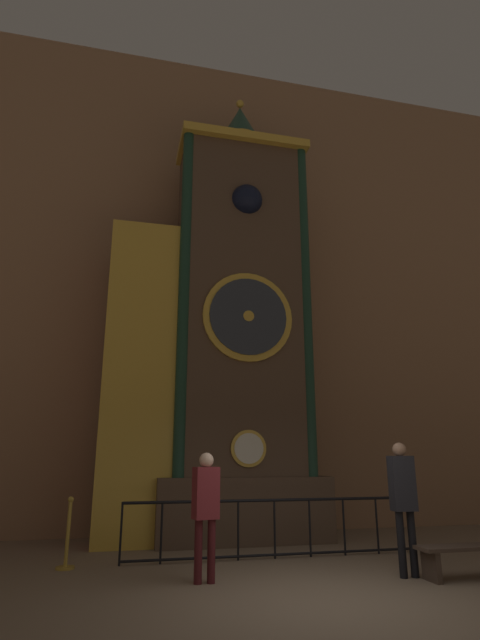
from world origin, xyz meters
TOP-DOWN VIEW (x-y plane):
  - ground_plane at (0.00, 0.00)m, footprint 28.00×28.00m
  - cathedral_back_wall at (-0.09, 5.84)m, footprint 24.00×0.32m
  - clock_tower at (-0.53, 4.57)m, footprint 4.69×1.81m
  - railing_fence at (0.09, 2.66)m, footprint 5.12×0.05m
  - visitor_near at (-1.35, 1.23)m, footprint 0.38×0.28m
  - visitor_far at (1.51, 0.90)m, footprint 0.36×0.26m
  - stanchion_post at (-3.25, 2.62)m, footprint 0.28×0.28m
  - visitor_bench at (2.25, 0.62)m, footprint 1.40×0.40m

SIDE VIEW (x-z plane):
  - ground_plane at x=0.00m, z-range 0.00..0.00m
  - visitor_bench at x=2.25m, z-range 0.10..0.54m
  - stanchion_post at x=-3.25m, z-range -0.18..0.86m
  - railing_fence at x=0.09m, z-range 0.06..1.00m
  - visitor_near at x=-1.35m, z-range 0.17..1.87m
  - visitor_far at x=1.51m, z-range 0.19..2.03m
  - clock_tower at x=-0.53m, z-range -0.94..9.61m
  - cathedral_back_wall at x=-0.09m, z-range -0.01..12.40m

